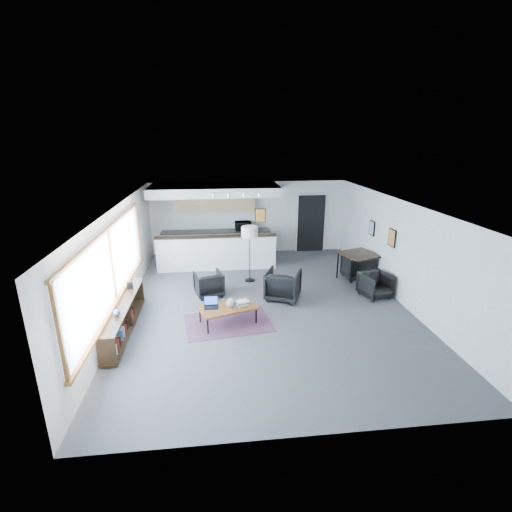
{
  "coord_description": "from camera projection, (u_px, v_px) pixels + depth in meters",
  "views": [
    {
      "loc": [
        -1.22,
        -8.68,
        4.16
      ],
      "look_at": [
        -0.19,
        0.4,
        1.17
      ],
      "focal_mm": 26.0,
      "sensor_mm": 36.0,
      "label": 1
    }
  ],
  "objects": [
    {
      "name": "room",
      "position": [
        266.0,
        256.0,
        9.22
      ],
      "size": [
        7.02,
        9.02,
        2.62
      ],
      "color": "#4B4B4E",
      "rests_on": "ground"
    },
    {
      "name": "window",
      "position": [
        112.0,
        267.0,
        7.95
      ],
      "size": [
        0.1,
        5.95,
        1.66
      ],
      "color": "#8CBFFF",
      "rests_on": "room"
    },
    {
      "name": "console",
      "position": [
        124.0,
        317.0,
        8.18
      ],
      "size": [
        0.35,
        3.0,
        0.8
      ],
      "color": "black",
      "rests_on": "floor"
    },
    {
      "name": "kitchenette",
      "position": [
        216.0,
        221.0,
        12.57
      ],
      "size": [
        4.2,
        1.96,
        2.6
      ],
      "color": "white",
      "rests_on": "floor"
    },
    {
      "name": "doorway",
      "position": [
        311.0,
        223.0,
        13.71
      ],
      "size": [
        1.1,
        0.12,
        2.15
      ],
      "color": "black",
      "rests_on": "room"
    },
    {
      "name": "track_light",
      "position": [
        236.0,
        194.0,
        10.85
      ],
      "size": [
        1.6,
        0.07,
        0.15
      ],
      "color": "silver",
      "rests_on": "room"
    },
    {
      "name": "wall_art_lower",
      "position": [
        392.0,
        238.0,
        9.89
      ],
      "size": [
        0.03,
        0.38,
        0.48
      ],
      "color": "black",
      "rests_on": "room"
    },
    {
      "name": "wall_art_upper",
      "position": [
        372.0,
        228.0,
        11.13
      ],
      "size": [
        0.03,
        0.34,
        0.44
      ],
      "color": "black",
      "rests_on": "room"
    },
    {
      "name": "kilim_rug",
      "position": [
        228.0,
        323.0,
        8.62
      ],
      "size": [
        2.11,
        1.57,
        0.01
      ],
      "rotation": [
        0.0,
        0.0,
        0.13
      ],
      "color": "#502A3E",
      "rests_on": "floor"
    },
    {
      "name": "coffee_table",
      "position": [
        228.0,
        308.0,
        8.5
      ],
      "size": [
        1.41,
        1.05,
        0.41
      ],
      "rotation": [
        0.0,
        0.0,
        0.33
      ],
      "color": "brown",
      "rests_on": "floor"
    },
    {
      "name": "laptop",
      "position": [
        211.0,
        304.0,
        8.49
      ],
      "size": [
        0.32,
        0.27,
        0.23
      ],
      "rotation": [
        0.0,
        0.0,
        0.01
      ],
      "color": "black",
      "rests_on": "coffee_table"
    },
    {
      "name": "ceramic_pot",
      "position": [
        231.0,
        303.0,
        8.42
      ],
      "size": [
        0.23,
        0.23,
        0.23
      ],
      "rotation": [
        0.0,
        0.0,
        -0.01
      ],
      "color": "gray",
      "rests_on": "coffee_table"
    },
    {
      "name": "book_stack",
      "position": [
        243.0,
        303.0,
        8.6
      ],
      "size": [
        0.38,
        0.34,
        0.1
      ],
      "rotation": [
        0.0,
        0.0,
        0.34
      ],
      "color": "silver",
      "rests_on": "coffee_table"
    },
    {
      "name": "coaster",
      "position": [
        230.0,
        310.0,
        8.32
      ],
      "size": [
        0.12,
        0.12,
        0.01
      ],
      "rotation": [
        0.0,
        0.0,
        -0.24
      ],
      "color": "#E5590C",
      "rests_on": "coffee_table"
    },
    {
      "name": "armchair_left",
      "position": [
        209.0,
        283.0,
        10.01
      ],
      "size": [
        0.85,
        0.82,
        0.73
      ],
      "primitive_type": "imported",
      "rotation": [
        0.0,
        0.0,
        3.41
      ],
      "color": "black",
      "rests_on": "floor"
    },
    {
      "name": "armchair_right",
      "position": [
        283.0,
        283.0,
        9.78
      ],
      "size": [
        1.09,
        1.06,
        0.87
      ],
      "primitive_type": "imported",
      "rotation": [
        0.0,
        0.0,
        2.73
      ],
      "color": "black",
      "rests_on": "floor"
    },
    {
      "name": "floor_lamp",
      "position": [
        250.0,
        234.0,
        10.68
      ],
      "size": [
        0.5,
        0.5,
        1.67
      ],
      "rotation": [
        0.0,
        0.0,
        -0.05
      ],
      "color": "black",
      "rests_on": "floor"
    },
    {
      "name": "dining_table",
      "position": [
        360.0,
        256.0,
        10.92
      ],
      "size": [
        1.29,
        1.29,
        0.84
      ],
      "rotation": [
        0.0,
        0.0,
        0.37
      ],
      "color": "black",
      "rests_on": "floor"
    },
    {
      "name": "dining_chair_near",
      "position": [
        376.0,
        286.0,
        9.93
      ],
      "size": [
        0.74,
        0.71,
        0.63
      ],
      "primitive_type": "imported",
      "rotation": [
        0.0,
        0.0,
        0.27
      ],
      "color": "black",
      "rests_on": "floor"
    },
    {
      "name": "dining_chair_far",
      "position": [
        357.0,
        268.0,
        11.19
      ],
      "size": [
        0.7,
        0.66,
        0.69
      ],
      "primitive_type": "imported",
      "rotation": [
        0.0,
        0.0,
        3.18
      ],
      "color": "black",
      "rests_on": "floor"
    },
    {
      "name": "microwave",
      "position": [
        243.0,
        225.0,
        13.17
      ],
      "size": [
        0.57,
        0.34,
        0.38
      ],
      "primitive_type": "imported",
      "rotation": [
        0.0,
        0.0,
        0.05
      ],
      "color": "black",
      "rests_on": "kitchenette"
    }
  ]
}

